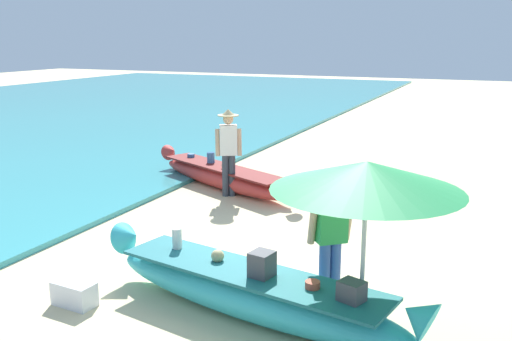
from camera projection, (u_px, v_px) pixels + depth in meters
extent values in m
plane|color=beige|center=(263.00, 271.00, 8.33)|extent=(80.00, 80.00, 0.00)
ellipsoid|color=#33B2BC|center=(250.00, 295.00, 6.95)|extent=(4.27, 1.53, 0.55)
cone|color=#33B2BC|center=(417.00, 316.00, 5.75)|extent=(0.50, 0.52, 0.52)
cone|color=#33B2BC|center=(130.00, 237.00, 8.00)|extent=(0.50, 0.52, 0.52)
cube|color=#1C6267|center=(250.00, 274.00, 6.89)|extent=(3.61, 1.42, 0.04)
cylinder|color=silver|center=(177.00, 239.00, 7.62)|extent=(0.13, 0.13, 0.30)
sphere|color=tan|center=(218.00, 256.00, 7.21)|extent=(0.17, 0.17, 0.17)
cube|color=#424247|center=(262.00, 265.00, 6.74)|extent=(0.29, 0.31, 0.32)
cylinder|color=#B74C38|center=(313.00, 285.00, 6.44)|extent=(0.17, 0.17, 0.10)
cube|color=#424247|center=(352.00, 292.00, 6.12)|extent=(0.32, 0.30, 0.24)
ellipsoid|color=red|center=(223.00, 178.00, 12.83)|extent=(4.20, 2.43, 0.47)
cone|color=red|center=(290.00, 183.00, 11.21)|extent=(0.53, 0.53, 0.47)
cone|color=red|center=(171.00, 151.00, 14.31)|extent=(0.53, 0.53, 0.47)
cube|color=maroon|center=(223.00, 168.00, 12.77)|extent=(3.58, 2.15, 0.04)
cylinder|color=#386699|center=(191.00, 156.00, 13.78)|extent=(0.18, 0.18, 0.10)
cylinder|color=#386699|center=(211.00, 158.00, 13.16)|extent=(0.18, 0.18, 0.26)
sphere|color=tan|center=(226.00, 165.00, 12.58)|extent=(0.18, 0.18, 0.18)
cylinder|color=#333842|center=(232.00, 175.00, 12.16)|extent=(0.14, 0.14, 0.90)
cylinder|color=#333842|center=(226.00, 176.00, 12.15)|extent=(0.14, 0.14, 0.90)
cube|color=silver|center=(228.00, 140.00, 11.98)|extent=(0.42, 0.37, 0.63)
cylinder|color=tan|center=(239.00, 142.00, 12.00)|extent=(0.18, 0.22, 0.58)
cylinder|color=tan|center=(217.00, 143.00, 11.95)|extent=(0.18, 0.22, 0.58)
sphere|color=tan|center=(228.00, 119.00, 11.88)|extent=(0.22, 0.22, 0.22)
cylinder|color=tan|center=(228.00, 115.00, 11.86)|extent=(0.44, 0.44, 0.02)
cone|color=tan|center=(228.00, 112.00, 11.85)|extent=(0.26, 0.26, 0.12)
cylinder|color=#3D5BA8|center=(324.00, 277.00, 7.03)|extent=(0.14, 0.14, 0.90)
cylinder|color=#3D5BA8|center=(335.00, 276.00, 7.07)|extent=(0.14, 0.14, 0.90)
cube|color=green|center=(331.00, 219.00, 6.88)|extent=(0.42, 0.40, 0.57)
cylinder|color=tan|center=(313.00, 224.00, 6.85)|extent=(0.19, 0.21, 0.52)
cylinder|color=tan|center=(348.00, 221.00, 6.98)|extent=(0.19, 0.21, 0.52)
sphere|color=tan|center=(332.00, 187.00, 6.79)|extent=(0.22, 0.22, 0.22)
cylinder|color=#B7B7BC|center=(363.00, 255.00, 6.23)|extent=(0.05, 0.05, 2.04)
cone|color=#28934C|center=(367.00, 176.00, 6.03)|extent=(2.06, 2.06, 0.31)
cylinder|color=#333338|center=(359.00, 337.00, 6.46)|extent=(0.36, 0.36, 0.06)
cube|color=silver|center=(74.00, 294.00, 7.26)|extent=(0.58, 0.33, 0.31)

